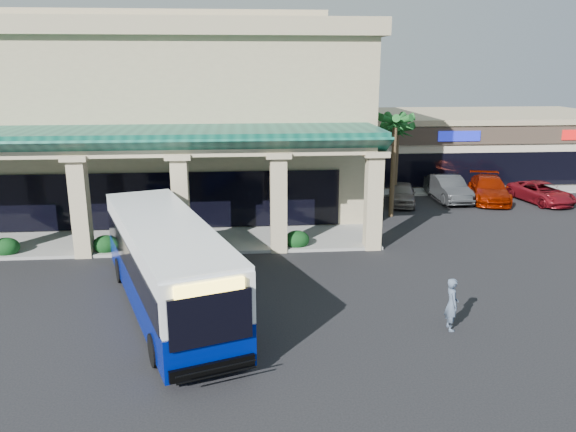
{
  "coord_description": "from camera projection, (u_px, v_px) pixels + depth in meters",
  "views": [
    {
      "loc": [
        -0.23,
        -20.14,
        8.57
      ],
      "look_at": [
        1.79,
        3.42,
        2.2
      ],
      "focal_mm": 35.0,
      "sensor_mm": 36.0,
      "label": 1
    }
  ],
  "objects": [
    {
      "name": "ground",
      "position": [
        249.0,
        295.0,
        21.62
      ],
      "size": [
        110.0,
        110.0,
        0.0
      ],
      "primitive_type": "plane",
      "color": "black"
    },
    {
      "name": "main_building",
      "position": [
        114.0,
        113.0,
        34.88
      ],
      "size": [
        30.8,
        14.8,
        11.35
      ],
      "primitive_type": null,
      "color": "tan",
      "rests_on": "ground"
    },
    {
      "name": "arcade",
      "position": [
        78.0,
        189.0,
        26.76
      ],
      "size": [
        30.0,
        6.2,
        5.7
      ],
      "primitive_type": null,
      "color": "#0C493B",
      "rests_on": "ground"
    },
    {
      "name": "strip_mall",
      "position": [
        465.0,
        143.0,
        45.56
      ],
      "size": [
        22.5,
        12.5,
        4.9
      ],
      "primitive_type": null,
      "color": "beige",
      "rests_on": "ground"
    },
    {
      "name": "palm_0",
      "position": [
        393.0,
        161.0,
        32.05
      ],
      "size": [
        2.4,
        2.4,
        6.6
      ],
      "primitive_type": null,
      "color": "#154F1B",
      "rests_on": "ground"
    },
    {
      "name": "palm_1",
      "position": [
        396.0,
        159.0,
        35.12
      ],
      "size": [
        2.4,
        2.4,
        5.8
      ],
      "primitive_type": null,
      "color": "#154F1B",
      "rests_on": "ground"
    },
    {
      "name": "broadleaf_tree",
      "position": [
        349.0,
        155.0,
        39.9
      ],
      "size": [
        2.6,
        2.6,
        4.81
      ],
      "primitive_type": null,
      "color": "black",
      "rests_on": "ground"
    },
    {
      "name": "transit_bus",
      "position": [
        167.0,
        266.0,
        19.99
      ],
      "size": [
        6.38,
        11.94,
        3.26
      ],
      "primitive_type": null,
      "rotation": [
        0.0,
        0.0,
        0.33
      ],
      "color": "#001075",
      "rests_on": "ground"
    },
    {
      "name": "pedestrian",
      "position": [
        452.0,
        304.0,
        18.6
      ],
      "size": [
        0.47,
        0.68,
        1.81
      ],
      "primitive_type": "imported",
      "rotation": [
        0.0,
        0.0,
        1.52
      ],
      "color": "#48576D",
      "rests_on": "ground"
    },
    {
      "name": "car_silver",
      "position": [
        402.0,
        194.0,
        35.55
      ],
      "size": [
        2.65,
        4.36,
        1.39
      ],
      "primitive_type": "imported",
      "rotation": [
        0.0,
        0.0,
        -0.27
      ],
      "color": "gray",
      "rests_on": "ground"
    },
    {
      "name": "car_white",
      "position": [
        448.0,
        188.0,
        36.57
      ],
      "size": [
        1.76,
        4.94,
        1.62
      ],
      "primitive_type": "imported",
      "rotation": [
        0.0,
        0.0,
        0.01
      ],
      "color": "#303234",
      "rests_on": "ground"
    },
    {
      "name": "car_red",
      "position": [
        489.0,
        189.0,
        36.44
      ],
      "size": [
        3.6,
        5.84,
        1.58
      ],
      "primitive_type": "imported",
      "rotation": [
        0.0,
        0.0,
        -0.27
      ],
      "color": "#851601",
      "rests_on": "ground"
    },
    {
      "name": "car_gray",
      "position": [
        541.0,
        193.0,
        35.98
      ],
      "size": [
        3.03,
        5.1,
        1.33
      ],
      "primitive_type": "imported",
      "rotation": [
        0.0,
        0.0,
        0.18
      ],
      "color": "maroon",
      "rests_on": "ground"
    }
  ]
}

